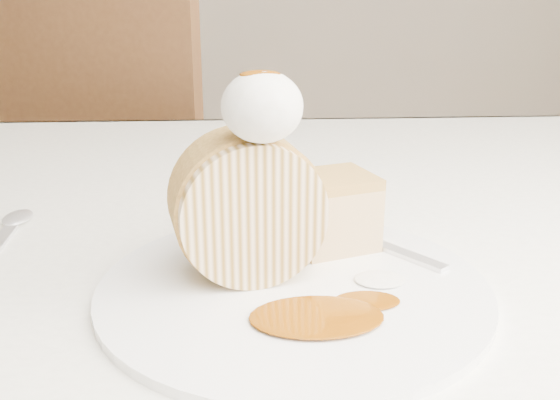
{
  "coord_description": "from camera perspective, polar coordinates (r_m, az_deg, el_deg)",
  "views": [
    {
      "loc": [
        -0.01,
        -0.46,
        0.98
      ],
      "look_at": [
        0.02,
        -0.01,
        0.82
      ],
      "focal_mm": 40.0,
      "sensor_mm": 36.0,
      "label": 1
    }
  ],
  "objects": [
    {
      "name": "table",
      "position": [
        0.73,
        -2.14,
        -6.71
      ],
      "size": [
        1.4,
        0.9,
        0.75
      ],
      "color": "white",
      "rests_on": "ground"
    },
    {
      "name": "chair_far",
      "position": [
        1.52,
        -13.72,
        3.03
      ],
      "size": [
        0.6,
        0.6,
        1.0
      ],
      "rotation": [
        0.0,
        0.0,
        2.82
      ],
      "color": "brown",
      "rests_on": "ground"
    },
    {
      "name": "plate",
      "position": [
        0.49,
        1.24,
        -8.02
      ],
      "size": [
        0.39,
        0.39,
        0.01
      ],
      "primitive_type": "cylinder",
      "rotation": [
        0.0,
        0.0,
        0.33
      ],
      "color": "white",
      "rests_on": "table"
    },
    {
      "name": "roulade_slice",
      "position": [
        0.48,
        -2.97,
        -0.68
      ],
      "size": [
        0.12,
        0.08,
        0.11
      ],
      "primitive_type": "cylinder",
      "rotation": [
        1.57,
        0.0,
        0.21
      ],
      "color": "beige",
      "rests_on": "plate"
    },
    {
      "name": "cake_chunk",
      "position": [
        0.55,
        4.81,
        -1.41
      ],
      "size": [
        0.08,
        0.08,
        0.06
      ],
      "primitive_type": "cube",
      "rotation": [
        0.0,
        0.0,
        0.33
      ],
      "color": "tan",
      "rests_on": "plate"
    },
    {
      "name": "whipped_cream",
      "position": [
        0.45,
        -1.64,
        8.51
      ],
      "size": [
        0.06,
        0.06,
        0.05
      ],
      "primitive_type": "ellipsoid",
      "color": "white",
      "rests_on": "roulade_slice"
    },
    {
      "name": "caramel_drizzle",
      "position": [
        0.44,
        -1.82,
        12.23
      ],
      "size": [
        0.03,
        0.02,
        0.01
      ],
      "primitive_type": "ellipsoid",
      "color": "#773A04",
      "rests_on": "whipped_cream"
    },
    {
      "name": "caramel_pool",
      "position": [
        0.44,
        3.36,
        -10.58
      ],
      "size": [
        0.11,
        0.09,
        0.0
      ],
      "primitive_type": null,
      "rotation": [
        0.0,
        0.0,
        0.33
      ],
      "color": "#773A04",
      "rests_on": "plate"
    },
    {
      "name": "fork",
      "position": [
        0.56,
        9.38,
        -4.16
      ],
      "size": [
        0.13,
        0.16,
        0.0
      ],
      "primitive_type": "cube",
      "rotation": [
        0.0,
        0.0,
        0.67
      ],
      "color": "silver",
      "rests_on": "plate"
    }
  ]
}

